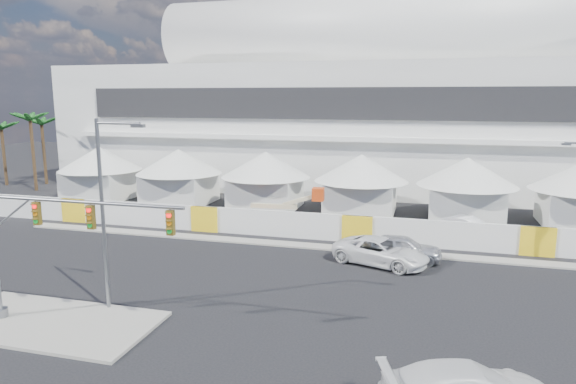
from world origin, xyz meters
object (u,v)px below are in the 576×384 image
(pickup_curb, at_px, (381,251))
(traffic_mast, at_px, (34,243))
(lot_car_a, at_px, (469,227))
(sedan_silver, at_px, (402,248))
(streetlight_median, at_px, (106,202))
(boom_lift, at_px, (268,218))

(pickup_curb, xyz_separation_m, traffic_mast, (-14.44, -13.09, 3.11))
(lot_car_a, bearing_deg, pickup_curb, 176.98)
(sedan_silver, distance_m, pickup_curb, 1.60)
(streetlight_median, bearing_deg, traffic_mast, -133.82)
(pickup_curb, bearing_deg, lot_car_a, -15.82)
(lot_car_a, distance_m, traffic_mast, 29.76)
(sedan_silver, height_order, pickup_curb, sedan_silver)
(lot_car_a, bearing_deg, streetlight_median, 168.35)
(lot_car_a, relative_size, streetlight_median, 0.48)
(traffic_mast, bearing_deg, boom_lift, 75.67)
(sedan_silver, distance_m, boom_lift, 11.94)
(lot_car_a, distance_m, streetlight_median, 26.76)
(sedan_silver, relative_size, lot_car_a, 1.12)
(pickup_curb, relative_size, traffic_mast, 0.59)
(pickup_curb, bearing_deg, sedan_silver, -31.81)
(lot_car_a, height_order, boom_lift, boom_lift)
(sedan_silver, distance_m, streetlight_median, 18.44)
(streetlight_median, bearing_deg, pickup_curb, 41.40)
(streetlight_median, bearing_deg, sedan_silver, 41.23)
(traffic_mast, bearing_deg, lot_car_a, 46.77)
(pickup_curb, bearing_deg, traffic_mast, 150.90)
(sedan_silver, bearing_deg, boom_lift, 61.41)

